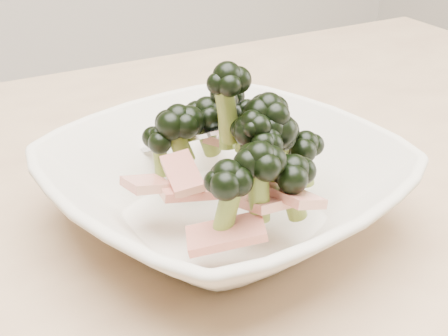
# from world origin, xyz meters

# --- Properties ---
(dining_table) EXTENTS (1.20, 0.80, 0.75)m
(dining_table) POSITION_xyz_m (0.00, 0.00, 0.65)
(dining_table) COLOR tan
(dining_table) RESTS_ON ground
(broccoli_dish) EXTENTS (0.32, 0.32, 0.14)m
(broccoli_dish) POSITION_xyz_m (0.01, -0.02, 0.79)
(broccoli_dish) COLOR beige
(broccoli_dish) RESTS_ON dining_table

